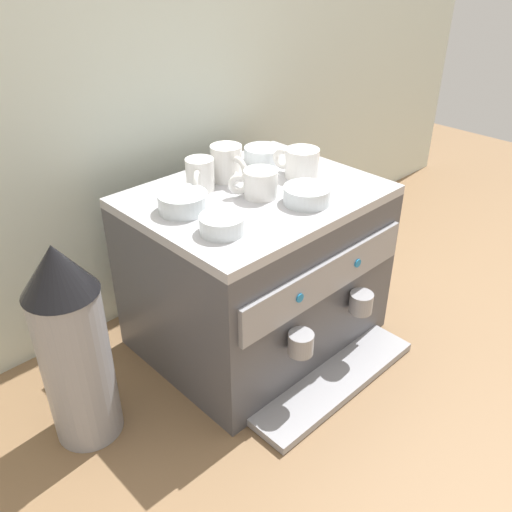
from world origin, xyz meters
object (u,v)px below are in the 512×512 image
object	(u,v)px
ceramic_bowl_3	(263,155)
coffee_grinder	(73,345)
ceramic_bowl_1	(307,195)
milk_pitcher	(354,265)
ceramic_cup_1	(300,162)
ceramic_cup_3	(200,175)
ceramic_bowl_2	(183,203)
espresso_machine	(257,269)
ceramic_cup_2	(259,183)
ceramic_cup_0	(227,164)
ceramic_bowl_0	(222,225)

from	to	relation	value
ceramic_bowl_3	coffee_grinder	bearing A→B (deg)	-170.16
ceramic_bowl_1	milk_pitcher	world-z (taller)	ceramic_bowl_1
ceramic_cup_1	ceramic_cup_3	bearing A→B (deg)	155.91
ceramic_bowl_2	coffee_grinder	distance (m)	0.37
espresso_machine	ceramic_cup_2	bearing A→B (deg)	-124.69
coffee_grinder	ceramic_bowl_3	bearing A→B (deg)	9.84
ceramic_cup_2	coffee_grinder	distance (m)	0.52
ceramic_cup_1	coffee_grinder	world-z (taller)	ceramic_cup_1
ceramic_cup_2	ceramic_bowl_2	distance (m)	0.18
espresso_machine	ceramic_bowl_3	world-z (taller)	ceramic_bowl_3
milk_pitcher	coffee_grinder	bearing A→B (deg)	177.39
ceramic_cup_3	ceramic_cup_2	bearing A→B (deg)	-57.73
milk_pitcher	ceramic_cup_3	bearing A→B (deg)	166.11
ceramic_cup_0	ceramic_cup_1	world-z (taller)	ceramic_cup_0
ceramic_cup_0	ceramic_cup_1	distance (m)	0.18
ceramic_cup_0	ceramic_bowl_3	distance (m)	0.15
ceramic_cup_3	milk_pitcher	world-z (taller)	ceramic_cup_3
ceramic_bowl_1	coffee_grinder	world-z (taller)	coffee_grinder
ceramic_cup_1	ceramic_cup_2	world-z (taller)	ceramic_cup_1
ceramic_cup_0	ceramic_bowl_2	size ratio (longest dim) A/B	1.13
ceramic_cup_2	ceramic_cup_3	bearing A→B (deg)	122.27
ceramic_bowl_3	milk_pitcher	distance (m)	0.48
milk_pitcher	espresso_machine	bearing A→B (deg)	177.46
coffee_grinder	milk_pitcher	world-z (taller)	coffee_grinder
ceramic_bowl_2	ceramic_bowl_1	bearing A→B (deg)	-35.20
ceramic_bowl_0	ceramic_cup_3	bearing A→B (deg)	62.83
ceramic_cup_2	ceramic_cup_3	world-z (taller)	ceramic_cup_3
ceramic_cup_2	ceramic_cup_1	bearing A→B (deg)	5.59
ceramic_cup_1	ceramic_cup_2	size ratio (longest dim) A/B	1.18
espresso_machine	ceramic_bowl_2	bearing A→B (deg)	166.77
ceramic_cup_0	ceramic_bowl_0	distance (m)	0.26
espresso_machine	ceramic_bowl_0	world-z (taller)	ceramic_bowl_0
ceramic_cup_2	ceramic_bowl_1	xyz separation A→B (m)	(0.05, -0.10, -0.01)
milk_pitcher	ceramic_bowl_0	bearing A→B (deg)	-172.98
espresso_machine	ceramic_bowl_1	size ratio (longest dim) A/B	5.33
ceramic_cup_1	ceramic_bowl_0	bearing A→B (deg)	-165.07
ceramic_cup_0	ceramic_cup_3	xyz separation A→B (m)	(-0.08, -0.00, -0.00)
ceramic_cup_1	ceramic_bowl_1	distance (m)	0.15
espresso_machine	coffee_grinder	bearing A→B (deg)	177.32
espresso_machine	milk_pitcher	size ratio (longest dim) A/B	5.07
espresso_machine	ceramic_bowl_0	distance (m)	0.30
espresso_machine	coffee_grinder	world-z (taller)	coffee_grinder
ceramic_bowl_3	coffee_grinder	xyz separation A→B (m)	(-0.63, -0.11, -0.20)
ceramic_cup_1	milk_pitcher	xyz separation A→B (m)	(0.25, -0.02, -0.40)
espresso_machine	ceramic_cup_2	size ratio (longest dim) A/B	5.53
ceramic_cup_2	ceramic_bowl_1	world-z (taller)	ceramic_cup_2
ceramic_cup_1	ceramic_bowl_2	size ratio (longest dim) A/B	1.12
ceramic_bowl_2	ceramic_cup_1	bearing A→B (deg)	-7.70
ceramic_bowl_0	ceramic_bowl_3	size ratio (longest dim) A/B	0.94
ceramic_bowl_0	ceramic_bowl_3	bearing A→B (deg)	33.74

